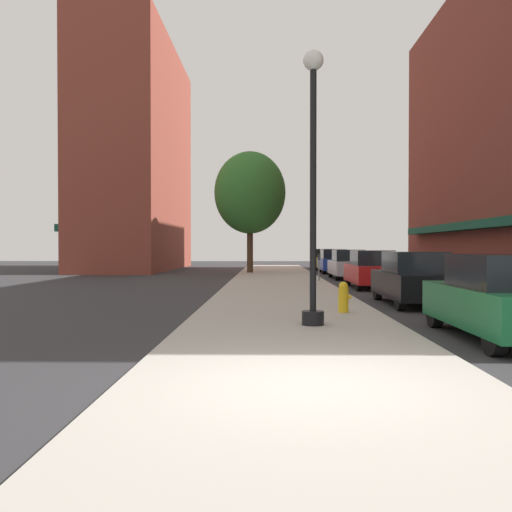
{
  "coord_description": "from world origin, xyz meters",
  "views": [
    {
      "loc": [
        -0.52,
        -6.58,
        1.8
      ],
      "look_at": [
        -1.04,
        17.49,
        1.4
      ],
      "focal_mm": 38.07,
      "sensor_mm": 36.0,
      "label": 1
    }
  ],
  "objects": [
    {
      "name": "building_far_background",
      "position": [
        -11.01,
        37.0,
        8.88
      ],
      "size": [
        6.8,
        18.0,
        17.81
      ],
      "color": "brown",
      "rests_on": "ground"
    },
    {
      "name": "car_black",
      "position": [
        4.0,
        10.3,
        0.81
      ],
      "size": [
        1.8,
        4.3,
        1.66
      ],
      "rotation": [
        0.0,
        0.0,
        0.02
      ],
      "color": "black",
      "rests_on": "ground"
    },
    {
      "name": "car_silver",
      "position": [
        4.0,
        24.12,
        0.81
      ],
      "size": [
        1.8,
        4.3,
        1.66
      ],
      "rotation": [
        0.0,
        0.0,
        -0.04
      ],
      "color": "black",
      "rests_on": "ground"
    },
    {
      "name": "car_blue",
      "position": [
        4.0,
        31.06,
        0.81
      ],
      "size": [
        1.8,
        4.3,
        1.66
      ],
      "rotation": [
        0.0,
        0.0,
        -0.02
      ],
      "color": "black",
      "rests_on": "ground"
    },
    {
      "name": "car_green",
      "position": [
        4.0,
        3.96,
        0.81
      ],
      "size": [
        1.8,
        4.3,
        1.66
      ],
      "rotation": [
        0.0,
        0.0,
        0.01
      ],
      "color": "black",
      "rests_on": "ground"
    },
    {
      "name": "car_red",
      "position": [
        4.0,
        17.17,
        0.81
      ],
      "size": [
        1.8,
        4.3,
        1.66
      ],
      "rotation": [
        0.0,
        0.0,
        0.04
      ],
      "color": "black",
      "rests_on": "ground"
    },
    {
      "name": "sidewalk_slab",
      "position": [
        0.0,
        19.0,
        0.06
      ],
      "size": [
        4.8,
        50.0,
        0.12
      ],
      "primitive_type": "cube",
      "color": "#A8A399",
      "rests_on": "ground"
    },
    {
      "name": "lamppost",
      "position": [
        0.46,
        5.11,
        3.2
      ],
      "size": [
        0.48,
        0.48,
        5.9
      ],
      "color": "black",
      "rests_on": "sidewalk_slab"
    },
    {
      "name": "tree_near",
      "position": [
        -1.7,
        29.43,
        5.4
      ],
      "size": [
        4.73,
        4.73,
        8.02
      ],
      "color": "#422D1E",
      "rests_on": "sidewalk_slab"
    },
    {
      "name": "parking_meter_near",
      "position": [
        2.05,
        20.61,
        0.95
      ],
      "size": [
        0.14,
        0.09,
        1.31
      ],
      "color": "slate",
      "rests_on": "sidewalk_slab"
    },
    {
      "name": "fire_hydrant",
      "position": [
        1.43,
        7.38,
        0.52
      ],
      "size": [
        0.33,
        0.26,
        0.79
      ],
      "color": "gold",
      "rests_on": "sidewalk_slab"
    },
    {
      "name": "ground_plane",
      "position": [
        4.0,
        18.0,
        0.0
      ],
      "size": [
        90.0,
        90.0,
        0.0
      ],
      "primitive_type": "plane",
      "color": "#2D2D30"
    },
    {
      "name": "car_yellow",
      "position": [
        4.0,
        36.92,
        0.81
      ],
      "size": [
        1.8,
        4.3,
        1.66
      ],
      "rotation": [
        0.0,
        0.0,
        -0.03
      ],
      "color": "black",
      "rests_on": "ground"
    }
  ]
}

